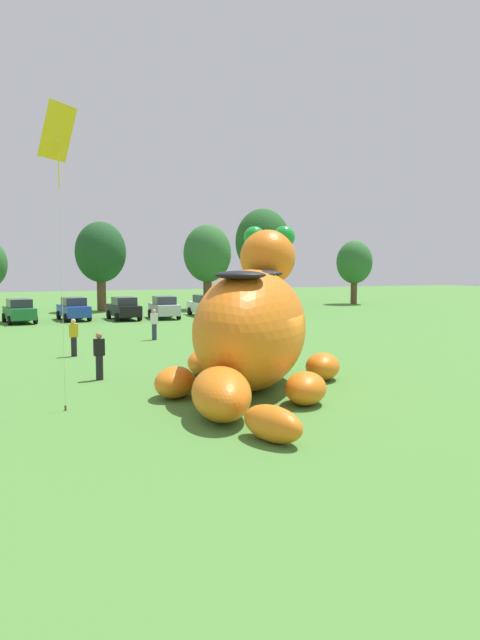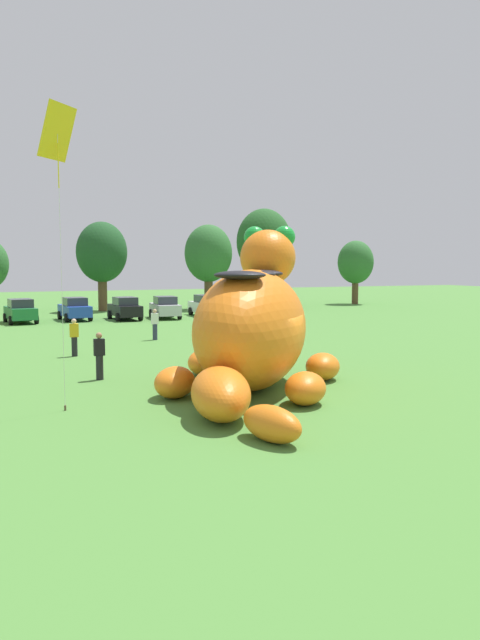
{
  "view_description": "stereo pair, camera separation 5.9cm",
  "coord_description": "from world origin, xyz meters",
  "px_view_note": "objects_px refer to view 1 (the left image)",
  "views": [
    {
      "loc": [
        -8.05,
        -16.65,
        4.09
      ],
      "look_at": [
        -0.19,
        2.0,
        2.2
      ],
      "focal_mm": 32.87,
      "sensor_mm": 36.0,
      "label": 1
    },
    {
      "loc": [
        -7.99,
        -16.67,
        4.09
      ],
      "look_at": [
        -0.19,
        2.0,
        2.2
      ],
      "focal_mm": 32.87,
      "sensor_mm": 36.0,
      "label": 2
    }
  ],
  "objects_px": {
    "spectator_mid_field": "(74,338)",
    "spectator_by_cars": "(99,356)",
    "tethered_flying_kite": "(58,137)",
    "giant_inflatable_creature": "(252,327)",
    "car_blue": "(74,309)",
    "car_white": "(205,305)",
    "car_black": "(124,308)",
    "car_silver": "(164,307)",
    "spectator_wandering": "(277,314)",
    "spectator_near_inflatable": "(154,325)",
    "car_green": "(19,311)"
  },
  "relations": [
    {
      "from": "giant_inflatable_creature",
      "to": "car_blue",
      "type": "distance_m",
      "value": 27.46
    },
    {
      "from": "car_green",
      "to": "spectator_near_inflatable",
      "type": "relative_size",
      "value": 2.5
    },
    {
      "from": "car_white",
      "to": "spectator_wandering",
      "type": "height_order",
      "value": "car_white"
    },
    {
      "from": "spectator_mid_field",
      "to": "spectator_wandering",
      "type": "xyz_separation_m",
      "value": [
        14.34,
        8.25,
        0.0
      ]
    },
    {
      "from": "giant_inflatable_creature",
      "to": "spectator_by_cars",
      "type": "xyz_separation_m",
      "value": [
        -4.47,
        3.42,
        -1.19
      ]
    },
    {
      "from": "car_silver",
      "to": "spectator_by_cars",
      "type": "relative_size",
      "value": 2.45
    },
    {
      "from": "car_green",
      "to": "car_blue",
      "type": "xyz_separation_m",
      "value": [
        3.82,
        0.59,
        0.0
      ]
    },
    {
      "from": "car_green",
      "to": "spectator_by_cars",
      "type": "xyz_separation_m",
      "value": [
        1.77,
        -23.32,
        -0.01
      ]
    },
    {
      "from": "spectator_mid_field",
      "to": "spectator_by_cars",
      "type": "xyz_separation_m",
      "value": [
        0.15,
        -5.95,
        0.0
      ]
    },
    {
      "from": "spectator_wandering",
      "to": "car_green",
      "type": "bearing_deg",
      "value": 150.24
    },
    {
      "from": "tethered_flying_kite",
      "to": "giant_inflatable_creature",
      "type": "bearing_deg",
      "value": 7.03
    },
    {
      "from": "car_silver",
      "to": "spectator_mid_field",
      "type": "bearing_deg",
      "value": -117.72
    },
    {
      "from": "car_black",
      "to": "spectator_by_cars",
      "type": "relative_size",
      "value": 2.45
    },
    {
      "from": "spectator_near_inflatable",
      "to": "spectator_wandering",
      "type": "xyz_separation_m",
      "value": [
        9.51,
        3.93,
        0.0
      ]
    },
    {
      "from": "car_green",
      "to": "car_blue",
      "type": "height_order",
      "value": "same"
    },
    {
      "from": "car_silver",
      "to": "spectator_near_inflatable",
      "type": "relative_size",
      "value": 2.45
    },
    {
      "from": "spectator_mid_field",
      "to": "giant_inflatable_creature",
      "type": "bearing_deg",
      "value": -63.77
    },
    {
      "from": "giant_inflatable_creature",
      "to": "spectator_wandering",
      "type": "bearing_deg",
      "value": 61.1
    },
    {
      "from": "car_blue",
      "to": "spectator_near_inflatable",
      "type": "height_order",
      "value": "car_blue"
    },
    {
      "from": "car_blue",
      "to": "car_white",
      "type": "xyz_separation_m",
      "value": [
        10.32,
        -0.19,
        0.0
      ]
    },
    {
      "from": "car_blue",
      "to": "car_silver",
      "type": "relative_size",
      "value": 1.01
    },
    {
      "from": "car_black",
      "to": "car_silver",
      "type": "relative_size",
      "value": 1.0
    },
    {
      "from": "car_green",
      "to": "spectator_wandering",
      "type": "height_order",
      "value": "car_green"
    },
    {
      "from": "car_black",
      "to": "car_blue",
      "type": "bearing_deg",
      "value": 164.58
    },
    {
      "from": "car_blue",
      "to": "spectator_by_cars",
      "type": "height_order",
      "value": "car_blue"
    },
    {
      "from": "car_black",
      "to": "spectator_near_inflatable",
      "type": "distance_m",
      "value": 12.7
    },
    {
      "from": "spectator_near_inflatable",
      "to": "car_black",
      "type": "bearing_deg",
      "value": 85.76
    },
    {
      "from": "spectator_near_inflatable",
      "to": "spectator_by_cars",
      "type": "relative_size",
      "value": 1.0
    },
    {
      "from": "giant_inflatable_creature",
      "to": "car_white",
      "type": "height_order",
      "value": "giant_inflatable_creature"
    },
    {
      "from": "car_green",
      "to": "car_blue",
      "type": "relative_size",
      "value": 1.01
    },
    {
      "from": "tethered_flying_kite",
      "to": "spectator_near_inflatable",
      "type": "bearing_deg",
      "value": 66.35
    },
    {
      "from": "giant_inflatable_creature",
      "to": "car_blue",
      "type": "relative_size",
      "value": 2.51
    },
    {
      "from": "spectator_near_inflatable",
      "to": "spectator_mid_field",
      "type": "height_order",
      "value": "same"
    },
    {
      "from": "car_white",
      "to": "spectator_near_inflatable",
      "type": "height_order",
      "value": "car_white"
    },
    {
      "from": "car_black",
      "to": "tethered_flying_kite",
      "type": "distance_m",
      "value": 28.85
    },
    {
      "from": "giant_inflatable_creature",
      "to": "tethered_flying_kite",
      "type": "distance_m",
      "value": 8.27
    },
    {
      "from": "car_blue",
      "to": "giant_inflatable_creature",
      "type": "bearing_deg",
      "value": -84.96
    },
    {
      "from": "spectator_wandering",
      "to": "giant_inflatable_creature",
      "type": "bearing_deg",
      "value": -118.9
    },
    {
      "from": "spectator_near_inflatable",
      "to": "spectator_by_cars",
      "type": "height_order",
      "value": "same"
    },
    {
      "from": "car_black",
      "to": "spectator_mid_field",
      "type": "distance_m",
      "value": 17.93
    },
    {
      "from": "spectator_mid_field",
      "to": "spectator_by_cars",
      "type": "relative_size",
      "value": 1.0
    },
    {
      "from": "car_silver",
      "to": "car_white",
      "type": "relative_size",
      "value": 1.01
    },
    {
      "from": "spectator_wandering",
      "to": "spectator_by_cars",
      "type": "bearing_deg",
      "value": -134.98
    },
    {
      "from": "spectator_mid_field",
      "to": "tethered_flying_kite",
      "type": "relative_size",
      "value": 0.2
    },
    {
      "from": "car_black",
      "to": "car_white",
      "type": "distance_m",
      "value": 6.8
    },
    {
      "from": "car_green",
      "to": "car_blue",
      "type": "bearing_deg",
      "value": 8.82
    },
    {
      "from": "car_blue",
      "to": "tethered_flying_kite",
      "type": "height_order",
      "value": "tethered_flying_kite"
    },
    {
      "from": "car_black",
      "to": "spectator_mid_field",
      "type": "xyz_separation_m",
      "value": [
        -5.77,
        -16.98,
        -0.01
      ]
    },
    {
      "from": "car_white",
      "to": "tethered_flying_kite",
      "type": "relative_size",
      "value": 0.49
    },
    {
      "from": "spectator_near_inflatable",
      "to": "spectator_mid_field",
      "type": "xyz_separation_m",
      "value": [
        -4.83,
        -4.32,
        0.0
      ]
    }
  ]
}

